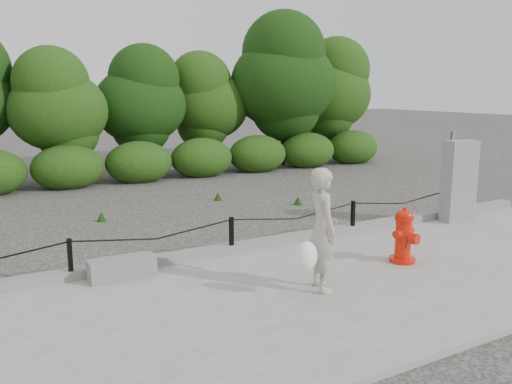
{
  "coord_description": "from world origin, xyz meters",
  "views": [
    {
      "loc": [
        -3.84,
        -7.46,
        2.72
      ],
      "look_at": [
        0.57,
        0.2,
        1.0
      ],
      "focal_mm": 38.0,
      "sensor_mm": 36.0,
      "label": 1
    }
  ],
  "objects": [
    {
      "name": "pedestrian",
      "position": [
        0.28,
        -2.0,
        0.88
      ],
      "size": [
        0.77,
        0.68,
        1.63
      ],
      "rotation": [
        0.0,
        0.0,
        1.29
      ],
      "color": "#A8A290",
      "rests_on": "sidewalk"
    },
    {
      "name": "treeline",
      "position": [
        1.13,
        8.92,
        2.59
      ],
      "size": [
        20.44,
        3.81,
        5.15
      ],
      "color": "black",
      "rests_on": "ground"
    },
    {
      "name": "utility_cabinet",
      "position": [
        4.89,
        -0.33,
        0.89
      ],
      "size": [
        0.67,
        0.49,
        1.78
      ],
      "rotation": [
        0.0,
        0.0,
        -0.19
      ],
      "color": "#9C9D9F",
      "rests_on": "sidewalk"
    },
    {
      "name": "sidewalk",
      "position": [
        0.0,
        -2.0,
        0.04
      ],
      "size": [
        14.0,
        4.0,
        0.08
      ],
      "primitive_type": "cube",
      "color": "gray",
      "rests_on": "ground"
    },
    {
      "name": "concrete_block",
      "position": [
        -1.86,
        -0.25,
        0.23
      ],
      "size": [
        0.92,
        0.33,
        0.29
      ],
      "primitive_type": "cube",
      "rotation": [
        0.0,
        0.0,
        -0.01
      ],
      "color": "gray",
      "rests_on": "sidewalk"
    },
    {
      "name": "chain_barrier",
      "position": [
        0.0,
        0.0,
        0.46
      ],
      "size": [
        10.06,
        0.06,
        0.6
      ],
      "color": "black",
      "rests_on": "sidewalk"
    },
    {
      "name": "ground",
      "position": [
        0.0,
        0.0,
        0.0
      ],
      "size": [
        90.0,
        90.0,
        0.0
      ],
      "primitive_type": "plane",
      "color": "#2D2B28",
      "rests_on": "ground"
    },
    {
      "name": "curb",
      "position": [
        0.0,
        0.05,
        0.15
      ],
      "size": [
        14.0,
        0.22,
        0.14
      ],
      "primitive_type": "cube",
      "color": "slate",
      "rests_on": "sidewalk"
    },
    {
      "name": "fire_hydrant",
      "position": [
        2.08,
        -1.69,
        0.49
      ],
      "size": [
        0.48,
        0.5,
        0.86
      ],
      "rotation": [
        0.0,
        0.0,
        0.24
      ],
      "color": "red",
      "rests_on": "sidewalk"
    }
  ]
}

